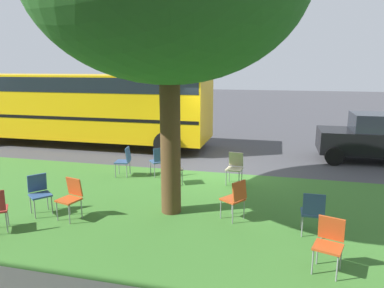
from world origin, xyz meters
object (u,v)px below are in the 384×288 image
at_px(school_bus, 83,103).
at_px(chair_2, 172,166).
at_px(chair_1, 235,166).
at_px(chair_8, 159,159).
at_px(parked_car, 377,137).
at_px(chair_0, 125,159).
at_px(chair_7, 39,191).
at_px(chair_6, 235,197).
at_px(chair_5, 329,241).
at_px(chair_3, 71,195).
at_px(chair_9, 313,210).

bearing_deg(school_bus, chair_2, 141.25).
bearing_deg(chair_1, chair_8, -4.08).
xyz_separation_m(chair_8, parked_car, (-6.67, -3.37, 0.32)).
bearing_deg(chair_0, chair_7, 76.71).
relative_size(chair_7, parked_car, 0.24).
height_order(chair_1, chair_2, same).
height_order(chair_0, school_bus, school_bus).
height_order(chair_0, chair_1, same).
distance_m(chair_0, chair_8, 1.01).
height_order(chair_6, school_bus, school_bus).
bearing_deg(parked_car, chair_5, 71.94).
bearing_deg(chair_5, chair_2, -43.67).
bearing_deg(chair_7, chair_1, -142.44).
bearing_deg(chair_3, chair_1, -134.94).
relative_size(chair_7, chair_8, 1.00).
bearing_deg(chair_8, chair_2, 134.21).
relative_size(chair_0, chair_8, 1.00).
bearing_deg(chair_2, chair_0, -13.10).
distance_m(chair_5, chair_8, 5.89).
bearing_deg(chair_5, chair_0, -36.39).
bearing_deg(parked_car, chair_2, 33.21).
height_order(chair_0, chair_7, same).
relative_size(chair_0, chair_2, 1.00).
distance_m(chair_6, parked_car, 7.19).
relative_size(chair_1, chair_6, 1.00).
bearing_deg(chair_2, chair_8, -45.79).
xyz_separation_m(chair_2, chair_6, (-1.98, 1.92, 0.00)).
xyz_separation_m(chair_7, chair_9, (-5.77, -0.30, 0.00)).
relative_size(chair_6, school_bus, 0.08).
bearing_deg(chair_1, parked_car, -141.23).
xyz_separation_m(chair_3, parked_car, (-7.51, -6.65, 0.32)).
bearing_deg(chair_7, school_bus, -67.41).
bearing_deg(parked_car, chair_0, 25.28).
relative_size(chair_5, chair_9, 1.00).
xyz_separation_m(chair_3, chair_9, (-4.93, -0.38, 0.00)).
distance_m(chair_7, chair_8, 3.62).
bearing_deg(school_bus, chair_1, 151.85).
height_order(chair_9, parked_car, parked_car).
xyz_separation_m(chair_2, chair_8, (0.59, -0.61, 0.00)).
xyz_separation_m(chair_1, chair_2, (1.68, 0.45, 0.00)).
bearing_deg(chair_1, chair_6, 97.15).
relative_size(chair_1, chair_7, 1.00).
height_order(chair_6, chair_7, same).
height_order(chair_0, parked_car, parked_car).
xyz_separation_m(chair_5, chair_9, (0.15, -1.19, 0.00)).
relative_size(chair_6, chair_7, 1.00).
xyz_separation_m(chair_9, parked_car, (-2.58, -6.27, 0.32)).
height_order(chair_2, school_bus, school_bus).
distance_m(chair_6, chair_7, 4.30).
height_order(chair_3, school_bus, school_bus).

